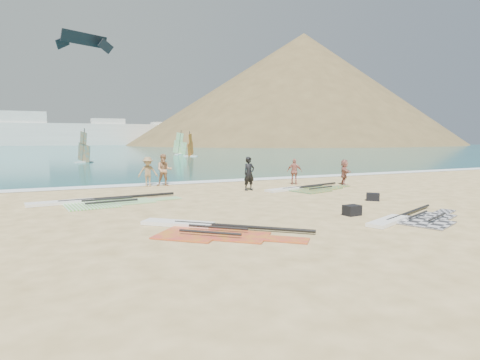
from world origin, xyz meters
name	(u,v)px	position (x,y,z in m)	size (l,w,h in m)	color
ground	(313,217)	(0.00, 0.00, 0.00)	(300.00, 300.00, 0.00)	#E1C283
sea	(84,146)	(0.00, 132.00, 0.00)	(300.00, 240.00, 0.06)	#0B4B50
surf_line	(201,182)	(0.00, 12.30, 0.00)	(300.00, 1.20, 0.04)	white
far_town	(33,133)	(-15.72, 150.00, 4.49)	(160.00, 8.00, 12.00)	white
headland_main	(302,145)	(85.00, 130.00, 0.00)	(143.00, 143.00, 45.00)	brown
headland_minor	(353,144)	(120.00, 140.00, 0.00)	(70.00, 70.00, 28.00)	brown
rig_grey	(412,219)	(2.76, -1.84, 0.05)	(5.10, 3.14, 0.20)	#27272A
rig_green	(95,202)	(-6.78, 6.49, 0.05)	(6.50, 2.79, 0.21)	#54CE37
rig_orange	(305,189)	(3.97, 6.51, 0.05)	(5.65, 2.98, 0.20)	orange
rig_red	(205,229)	(-4.21, -0.36, 0.05)	(4.57, 4.72, 0.20)	#D71543
gear_bag_near	(352,210)	(1.50, -0.27, 0.19)	(0.59, 0.43, 0.38)	black
gear_bag_far	(373,197)	(4.66, 2.08, 0.17)	(0.57, 0.40, 0.34)	black
person_wetsuit	(249,174)	(1.11, 7.55, 0.90)	(0.66, 0.43, 1.81)	black
beachgoer_left	(164,170)	(-2.51, 11.50, 0.94)	(0.91, 0.71, 1.87)	tan
beachgoer_mid	(148,172)	(-3.47, 11.50, 0.86)	(1.12, 0.64, 1.73)	#947750
beachgoer_back	(294,172)	(4.84, 8.94, 0.78)	(0.91, 0.38, 1.56)	#B66C5B
beachgoer_right	(344,172)	(7.44, 7.50, 0.76)	(1.42, 0.45, 1.53)	#A9675B
windsurfer_left	(84,152)	(-5.45, 36.53, 1.18)	(2.20, 2.37, 3.92)	white
windsurfer_centre	(190,149)	(10.12, 46.43, 1.16)	(2.04, 2.08, 3.84)	white
windsurfer_right	(180,147)	(10.48, 53.45, 1.22)	(2.12, 2.11, 4.11)	white
kitesurf_kite	(84,41)	(-4.25, 46.62, 15.62)	(6.84, 3.54, 2.42)	black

